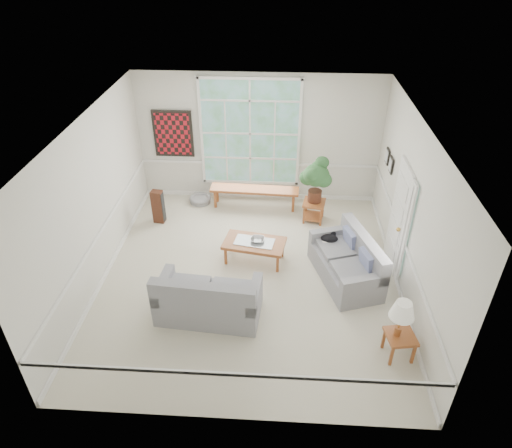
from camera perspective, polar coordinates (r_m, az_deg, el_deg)
The scene contains 24 objects.
floor at distance 8.72m, azimuth -0.74°, elevation -6.49°, with size 5.50×6.00×0.01m, color beige.
ceiling at distance 7.16m, azimuth -0.92°, elevation 12.23°, with size 5.50×6.00×0.02m, color white.
wall_back at distance 10.50m, azimuth 0.38°, elevation 10.55°, with size 5.50×0.02×3.00m, color silver.
wall_front at distance 5.52m, azimuth -3.13°, elevation -14.56°, with size 5.50×0.02×3.00m, color silver.
wall_left at distance 8.47m, azimuth -19.73°, elevation 2.43°, with size 0.02×6.00×3.00m, color silver.
wall_right at distance 8.13m, azimuth 18.90°, elevation 1.24°, with size 0.02×6.00×3.00m, color silver.
window_back at distance 10.42m, azimuth -0.75°, elevation 11.25°, with size 2.30×0.08×2.40m, color white.
entry_door at distance 8.84m, azimuth 17.30°, elevation 0.87°, with size 0.08×0.90×2.10m, color white.
door_sidelight at distance 8.28m, azimuth 18.24°, elevation -0.90°, with size 0.08×0.26×1.90m, color white.
wall_art at distance 10.69m, azimuth -10.33°, elevation 11.02°, with size 0.90×0.06×1.10m, color maroon.
wall_frame_near at distance 9.59m, azimuth 16.48°, elevation 7.10°, with size 0.04×0.26×0.32m, color black.
wall_frame_far at distance 9.94m, azimuth 16.06°, elevation 8.13°, with size 0.04×0.26×0.32m, color black.
loveseat_right at distance 8.54m, azimuth 11.19°, elevation -4.34°, with size 0.86×1.66×0.90m, color gray.
loveseat_front at distance 7.70m, azimuth -5.97°, elevation -8.58°, with size 1.71×0.89×0.93m, color gray.
coffee_table at distance 8.96m, azimuth -0.21°, elevation -3.39°, with size 1.18×0.64×0.44m, color brown.
pewter_bowl at distance 8.83m, azimuth 0.19°, elevation -1.95°, with size 0.32×0.32×0.08m, color #98979D.
window_bench at distance 10.66m, azimuth -0.19°, elevation 3.32°, with size 2.04×0.40×0.48m, color brown.
end_table at distance 10.24m, azimuth 7.21°, elevation 1.63°, with size 0.47×0.47×0.47m, color brown.
houseplant at distance 9.90m, azimuth 7.50°, elevation 5.46°, with size 0.61×0.61×1.04m, color #2A562B, non-canonical shape.
side_table at distance 7.52m, azimuth 17.39°, elevation -14.25°, with size 0.43×0.43×0.43m, color brown.
table_lamp at distance 7.14m, azimuth 17.63°, elevation -11.24°, with size 0.37×0.37×0.64m, color white, non-canonical shape.
pet_bed at distance 10.99m, azimuth -6.99°, elevation 3.07°, with size 0.50×0.50×0.15m, color gray.
floor_speaker at distance 10.26m, azimuth -12.13°, elevation 2.14°, with size 0.24×0.19×0.77m, color #432114.
cat at distance 8.88m, azimuth 9.16°, elevation -1.77°, with size 0.33×0.23×0.16m, color black.
Camera 1 is at (0.51, -6.65, 5.61)m, focal length 32.00 mm.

